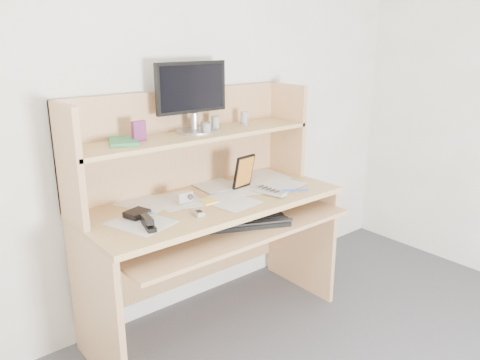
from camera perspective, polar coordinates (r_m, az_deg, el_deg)
back_wall at (r=2.62m, az=-7.69°, el=9.83°), size 3.60×0.04×2.50m
desk at (r=2.56m, az=-4.35°, el=-3.08°), size 1.40×0.70×1.30m
paper_clutter at (r=2.48m, az=-3.30°, el=-2.31°), size 1.32×0.54×0.01m
keyboard at (r=2.40m, az=0.23°, el=-5.14°), size 0.50×0.35×0.03m
tv_remote at (r=2.55m, az=3.52°, el=-1.40°), size 0.10×0.21×0.02m
flip_phone at (r=2.26m, az=-5.16°, el=-3.89°), size 0.05×0.08×0.02m
stapler at (r=2.14m, az=-11.11°, el=-5.03°), size 0.07×0.15×0.04m
wallet at (r=2.28m, az=-12.45°, el=-3.99°), size 0.13×0.11×0.03m
sticky_note_pad at (r=2.43m, az=-3.79°, el=-2.64°), size 0.08×0.08×0.01m
digital_camera at (r=2.43m, az=-6.78°, el=-2.06°), size 0.09×0.04×0.05m
game_case at (r=2.62m, az=0.47°, el=1.03°), size 0.14×0.03×0.19m
blue_pen at (r=2.61m, az=6.67°, el=-1.23°), size 0.13×0.09×0.01m
card_box at (r=2.34m, az=-12.23°, el=5.82°), size 0.08×0.03×0.10m
shelf_book at (r=2.33m, az=-14.02°, el=4.57°), size 0.19×0.22×0.02m
chip_stack_a at (r=2.57m, az=-4.38°, el=6.54°), size 0.05×0.05×0.05m
chip_stack_b at (r=2.62m, az=-3.02°, el=7.00°), size 0.05×0.05×0.07m
chip_stack_c at (r=2.49m, az=-4.08°, el=6.28°), size 0.05×0.05×0.06m
chip_stack_d at (r=2.74m, az=0.55°, el=7.54°), size 0.06×0.06×0.08m
monitor at (r=2.53m, az=-5.84°, el=10.28°), size 0.43×0.21×0.37m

